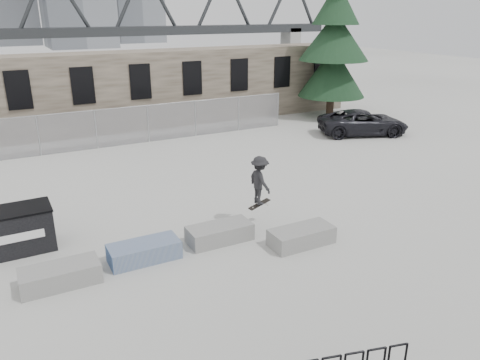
{
  "coord_description": "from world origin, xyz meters",
  "views": [
    {
      "loc": [
        -4.33,
        -11.65,
        6.79
      ],
      "look_at": [
        2.66,
        1.65,
        1.3
      ],
      "focal_mm": 35.0,
      "sensor_mm": 36.0,
      "label": 1
    }
  ],
  "objects_px": {
    "dumpster": "(17,230)",
    "suv": "(363,122)",
    "skateboarder": "(260,180)",
    "planter_center_right": "(220,232)",
    "planter_far_left": "(60,275)",
    "planter_offset": "(301,236)",
    "planter_center_left": "(144,251)",
    "spruce_tree": "(334,41)"
  },
  "relations": [
    {
      "from": "planter_center_right",
      "to": "dumpster",
      "type": "distance_m",
      "value": 6.0
    },
    {
      "from": "spruce_tree",
      "to": "planter_offset",
      "type": "bearing_deg",
      "value": -130.51
    },
    {
      "from": "planter_offset",
      "to": "dumpster",
      "type": "relative_size",
      "value": 0.98
    },
    {
      "from": "planter_center_right",
      "to": "dumpster",
      "type": "bearing_deg",
      "value": 158.01
    },
    {
      "from": "planter_center_left",
      "to": "skateboarder",
      "type": "xyz_separation_m",
      "value": [
        4.1,
        0.5,
        1.29
      ]
    },
    {
      "from": "spruce_tree",
      "to": "dumpster",
      "type": "bearing_deg",
      "value": -151.87
    },
    {
      "from": "dumpster",
      "to": "planter_offset",
      "type": "bearing_deg",
      "value": -25.88
    },
    {
      "from": "dumpster",
      "to": "spruce_tree",
      "type": "height_order",
      "value": "spruce_tree"
    },
    {
      "from": "planter_far_left",
      "to": "planter_offset",
      "type": "bearing_deg",
      "value": -8.85
    },
    {
      "from": "planter_center_left",
      "to": "suv",
      "type": "height_order",
      "value": "suv"
    },
    {
      "from": "planter_center_right",
      "to": "spruce_tree",
      "type": "height_order",
      "value": "spruce_tree"
    },
    {
      "from": "suv",
      "to": "skateboarder",
      "type": "height_order",
      "value": "skateboarder"
    },
    {
      "from": "planter_far_left",
      "to": "planter_center_left",
      "type": "height_order",
      "value": "same"
    },
    {
      "from": "planter_far_left",
      "to": "spruce_tree",
      "type": "distance_m",
      "value": 23.53
    },
    {
      "from": "planter_offset",
      "to": "planter_far_left",
      "type": "bearing_deg",
      "value": 171.15
    },
    {
      "from": "spruce_tree",
      "to": "skateboarder",
      "type": "distance_m",
      "value": 17.95
    },
    {
      "from": "skateboarder",
      "to": "suv",
      "type": "bearing_deg",
      "value": -57.63
    },
    {
      "from": "dumpster",
      "to": "skateboarder",
      "type": "relative_size",
      "value": 1.16
    },
    {
      "from": "planter_offset",
      "to": "suv",
      "type": "height_order",
      "value": "suv"
    },
    {
      "from": "planter_center_left",
      "to": "spruce_tree",
      "type": "bearing_deg",
      "value": 37.69
    },
    {
      "from": "dumpster",
      "to": "planter_center_right",
      "type": "bearing_deg",
      "value": -22.74
    },
    {
      "from": "skateboarder",
      "to": "dumpster",
      "type": "bearing_deg",
      "value": 74.17
    },
    {
      "from": "spruce_tree",
      "to": "skateboarder",
      "type": "height_order",
      "value": "spruce_tree"
    },
    {
      "from": "dumpster",
      "to": "spruce_tree",
      "type": "bearing_deg",
      "value": 27.38
    },
    {
      "from": "planter_offset",
      "to": "dumpster",
      "type": "height_order",
      "value": "dumpster"
    },
    {
      "from": "suv",
      "to": "skateboarder",
      "type": "bearing_deg",
      "value": 145.38
    },
    {
      "from": "planter_center_right",
      "to": "suv",
      "type": "bearing_deg",
      "value": 32.15
    },
    {
      "from": "dumpster",
      "to": "suv",
      "type": "distance_m",
      "value": 19.47
    },
    {
      "from": "spruce_tree",
      "to": "suv",
      "type": "bearing_deg",
      "value": -105.09
    },
    {
      "from": "planter_center_right",
      "to": "spruce_tree",
      "type": "xyz_separation_m",
      "value": [
        14.25,
        12.83,
        4.61
      ]
    },
    {
      "from": "skateboarder",
      "to": "planter_center_left",
      "type": "bearing_deg",
      "value": 95.06
    },
    {
      "from": "planter_far_left",
      "to": "planter_center_left",
      "type": "bearing_deg",
      "value": 5.92
    },
    {
      "from": "planter_offset",
      "to": "skateboarder",
      "type": "height_order",
      "value": "skateboarder"
    },
    {
      "from": "planter_offset",
      "to": "spruce_tree",
      "type": "height_order",
      "value": "spruce_tree"
    },
    {
      "from": "suv",
      "to": "spruce_tree",
      "type": "bearing_deg",
      "value": 6.0
    },
    {
      "from": "planter_center_left",
      "to": "planter_offset",
      "type": "height_order",
      "value": "same"
    },
    {
      "from": "planter_far_left",
      "to": "dumpster",
      "type": "height_order",
      "value": "dumpster"
    },
    {
      "from": "planter_offset",
      "to": "dumpster",
      "type": "distance_m",
      "value": 8.49
    },
    {
      "from": "dumpster",
      "to": "suv",
      "type": "bearing_deg",
      "value": 16.97
    },
    {
      "from": "dumpster",
      "to": "spruce_tree",
      "type": "xyz_separation_m",
      "value": [
        19.8,
        10.59,
        4.23
      ]
    },
    {
      "from": "planter_center_left",
      "to": "skateboarder",
      "type": "bearing_deg",
      "value": 6.98
    },
    {
      "from": "planter_far_left",
      "to": "suv",
      "type": "distance_m",
      "value": 19.65
    }
  ]
}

